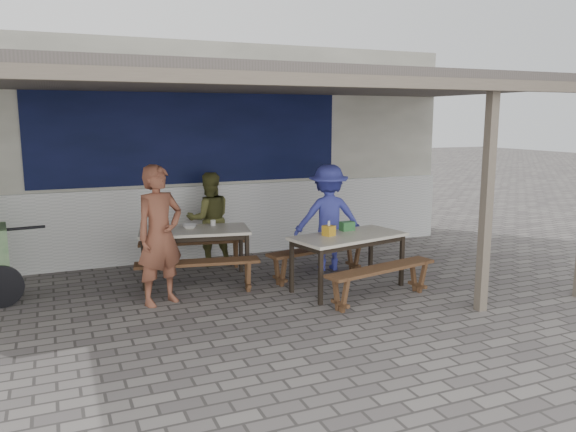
{
  "coord_description": "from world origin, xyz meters",
  "views": [
    {
      "loc": [
        -2.33,
        -5.97,
        2.3
      ],
      "look_at": [
        0.58,
        0.9,
        0.99
      ],
      "focal_mm": 35.0,
      "sensor_mm": 36.0,
      "label": 1
    }
  ],
  "objects_px": {
    "bench_left_wall": "(193,247)",
    "donation_box": "(347,226)",
    "condiment_bowl": "(190,226)",
    "table_right": "(348,240)",
    "bench_right_street": "(381,275)",
    "table_left": "(194,235)",
    "bench_left_street": "(198,269)",
    "condiment_jar": "(213,223)",
    "patron_wall_side": "(209,219)",
    "patron_right_table": "(328,218)",
    "bench_right_wall": "(318,255)",
    "tissue_box": "(329,231)",
    "patron_street_side": "(160,235)"
  },
  "relations": [
    {
      "from": "bench_right_street",
      "to": "patron_right_table",
      "type": "bearing_deg",
      "value": 75.17
    },
    {
      "from": "bench_left_wall",
      "to": "bench_right_wall",
      "type": "relative_size",
      "value": 0.98
    },
    {
      "from": "bench_left_street",
      "to": "bench_left_wall",
      "type": "distance_m",
      "value": 1.27
    },
    {
      "from": "bench_left_wall",
      "to": "donation_box",
      "type": "bearing_deg",
      "value": -29.79
    },
    {
      "from": "bench_left_street",
      "to": "condiment_jar",
      "type": "bearing_deg",
      "value": 71.82
    },
    {
      "from": "table_right",
      "to": "patron_right_table",
      "type": "height_order",
      "value": "patron_right_table"
    },
    {
      "from": "patron_street_side",
      "to": "tissue_box",
      "type": "height_order",
      "value": "patron_street_side"
    },
    {
      "from": "bench_right_street",
      "to": "table_left",
      "type": "bearing_deg",
      "value": 125.0
    },
    {
      "from": "bench_right_wall",
      "to": "donation_box",
      "type": "distance_m",
      "value": 0.65
    },
    {
      "from": "table_left",
      "to": "bench_right_street",
      "type": "distance_m",
      "value": 2.68
    },
    {
      "from": "bench_left_wall",
      "to": "bench_right_wall",
      "type": "height_order",
      "value": "same"
    },
    {
      "from": "table_left",
      "to": "table_right",
      "type": "bearing_deg",
      "value": -22.78
    },
    {
      "from": "bench_right_wall",
      "to": "condiment_bowl",
      "type": "bearing_deg",
      "value": 146.89
    },
    {
      "from": "donation_box",
      "to": "condiment_jar",
      "type": "xyz_separation_m",
      "value": [
        -1.62,
        1.08,
        -0.02
      ]
    },
    {
      "from": "bench_left_wall",
      "to": "condiment_bowl",
      "type": "xyz_separation_m",
      "value": [
        -0.16,
        -0.52,
        0.43
      ]
    },
    {
      "from": "bench_right_street",
      "to": "patron_wall_side",
      "type": "distance_m",
      "value": 3.05
    },
    {
      "from": "table_left",
      "to": "condiment_jar",
      "type": "xyz_separation_m",
      "value": [
        0.32,
        0.17,
        0.12
      ]
    },
    {
      "from": "bench_left_street",
      "to": "table_right",
      "type": "xyz_separation_m",
      "value": [
        1.92,
        -0.56,
        0.33
      ]
    },
    {
      "from": "table_left",
      "to": "bench_right_street",
      "type": "height_order",
      "value": "table_left"
    },
    {
      "from": "bench_right_street",
      "to": "patron_street_side",
      "type": "distance_m",
      "value": 2.81
    },
    {
      "from": "table_right",
      "to": "bench_right_wall",
      "type": "xyz_separation_m",
      "value": [
        -0.13,
        0.63,
        -0.33
      ]
    },
    {
      "from": "table_left",
      "to": "tissue_box",
      "type": "bearing_deg",
      "value": -25.41
    },
    {
      "from": "bench_right_street",
      "to": "condiment_bowl",
      "type": "distance_m",
      "value": 2.8
    },
    {
      "from": "patron_street_side",
      "to": "table_left",
      "type": "bearing_deg",
      "value": 29.68
    },
    {
      "from": "bench_left_wall",
      "to": "condiment_bowl",
      "type": "bearing_deg",
      "value": -96.32
    },
    {
      "from": "bench_left_street",
      "to": "donation_box",
      "type": "bearing_deg",
      "value": 2.4
    },
    {
      "from": "tissue_box",
      "to": "condiment_jar",
      "type": "xyz_separation_m",
      "value": [
        -1.23,
        1.29,
        -0.03
      ]
    },
    {
      "from": "table_right",
      "to": "tissue_box",
      "type": "distance_m",
      "value": 0.31
    },
    {
      "from": "patron_right_table",
      "to": "condiment_jar",
      "type": "bearing_deg",
      "value": 3.72
    },
    {
      "from": "condiment_bowl",
      "to": "patron_street_side",
      "type": "bearing_deg",
      "value": -122.63
    },
    {
      "from": "patron_street_side",
      "to": "tissue_box",
      "type": "xyz_separation_m",
      "value": [
        2.17,
        -0.32,
        -0.05
      ]
    },
    {
      "from": "table_left",
      "to": "bench_left_wall",
      "type": "height_order",
      "value": "table_left"
    },
    {
      "from": "condiment_bowl",
      "to": "table_right",
      "type": "bearing_deg",
      "value": -34.93
    },
    {
      "from": "patron_right_table",
      "to": "table_left",
      "type": "bearing_deg",
      "value": 10.11
    },
    {
      "from": "table_left",
      "to": "tissue_box",
      "type": "height_order",
      "value": "tissue_box"
    },
    {
      "from": "table_right",
      "to": "patron_wall_side",
      "type": "bearing_deg",
      "value": 112.64
    },
    {
      "from": "patron_right_table",
      "to": "condiment_jar",
      "type": "distance_m",
      "value": 1.74
    },
    {
      "from": "patron_wall_side",
      "to": "condiment_bowl",
      "type": "height_order",
      "value": "patron_wall_side"
    },
    {
      "from": "bench_left_wall",
      "to": "bench_right_street",
      "type": "height_order",
      "value": "same"
    },
    {
      "from": "patron_right_table",
      "to": "donation_box",
      "type": "bearing_deg",
      "value": 98.07
    },
    {
      "from": "tissue_box",
      "to": "condiment_bowl",
      "type": "xyz_separation_m",
      "value": [
        -1.59,
        1.23,
        -0.04
      ]
    },
    {
      "from": "table_right",
      "to": "bench_right_street",
      "type": "bearing_deg",
      "value": -90.0
    },
    {
      "from": "bench_left_wall",
      "to": "condiment_bowl",
      "type": "relative_size",
      "value": 8.04
    },
    {
      "from": "table_left",
      "to": "patron_right_table",
      "type": "distance_m",
      "value": 2.04
    },
    {
      "from": "bench_left_street",
      "to": "condiment_bowl",
      "type": "distance_m",
      "value": 0.86
    },
    {
      "from": "table_right",
      "to": "patron_street_side",
      "type": "distance_m",
      "value": 2.47
    },
    {
      "from": "bench_left_wall",
      "to": "donation_box",
      "type": "distance_m",
      "value": 2.43
    },
    {
      "from": "bench_left_wall",
      "to": "tissue_box",
      "type": "height_order",
      "value": "tissue_box"
    },
    {
      "from": "bench_right_wall",
      "to": "condiment_bowl",
      "type": "xyz_separation_m",
      "value": [
        -1.72,
        0.66,
        0.43
      ]
    },
    {
      "from": "table_right",
      "to": "condiment_bowl",
      "type": "xyz_separation_m",
      "value": [
        -1.85,
        1.29,
        0.1
      ]
    }
  ]
}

